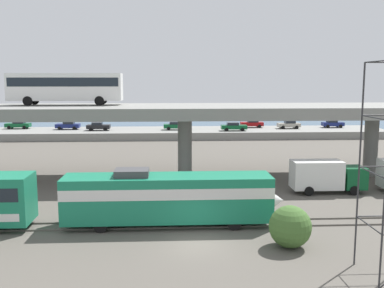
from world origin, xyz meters
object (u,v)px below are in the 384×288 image
transit_bus_on_overpass (66,86)px  train_locomotive (178,196)px  service_truck_west (326,175)px  parked_car_2 (234,126)px  parked_car_5 (68,125)px  parked_car_7 (98,126)px  parked_car_3 (18,125)px  parked_car_6 (289,124)px  parked_car_0 (176,126)px  parked_car_4 (252,123)px  parked_car_1 (333,124)px

transit_bus_on_overpass → train_locomotive: bearing=-56.8°
service_truck_west → parked_car_2: bearing=94.1°
parked_car_5 → parked_car_7: same height
service_truck_west → parked_car_3: service_truck_west is taller
service_truck_west → parked_car_6: size_ratio=1.64×
parked_car_2 → parked_car_5: 30.48m
parked_car_0 → parked_car_4: bearing=12.3°
parked_car_3 → parked_car_6: same height
parked_car_3 → parked_car_6: 50.77m
transit_bus_on_overpass → parked_car_5: (-7.51, 34.38, -7.70)m
parked_car_1 → parked_car_7: size_ratio=0.97×
parked_car_0 → parked_car_3: (-29.53, 3.41, 0.00)m
parked_car_0 → transit_bus_on_overpass: bearing=-110.8°
parked_car_0 → parked_car_6: size_ratio=1.13×
parked_car_5 → train_locomotive: bearing=110.2°
parked_car_1 → parked_car_5: bearing=-179.3°
parked_car_0 → parked_car_2: same height
train_locomotive → parked_car_7: 51.86m
parked_car_3 → parked_car_5: 9.72m
parked_car_1 → parked_car_3: 59.56m
parked_car_0 → parked_car_1: same height
parked_car_2 → parked_car_3: 40.19m
parked_car_2 → parked_car_7: size_ratio=1.11×
parked_car_6 → train_locomotive: bearing=66.8°
parked_car_2 → parked_car_0: bearing=168.1°
parked_car_0 → service_truck_west: bearing=-72.5°
parked_car_0 → parked_car_4: same height
parked_car_2 → parked_car_3: same height
parked_car_2 → service_truck_west: bearing=-85.9°
parked_car_3 → train_locomotive: bearing=118.1°
parked_car_0 → parked_car_5: 20.03m
transit_bus_on_overpass → service_truck_west: transit_bus_on_overpass is taller
parked_car_3 → parked_car_5: size_ratio=1.03×
transit_bus_on_overpass → parked_car_2: (22.73, 30.53, -7.70)m
parked_car_2 → parked_car_3: size_ratio=1.03×
parked_car_4 → parked_car_7: 28.91m
service_truck_west → parked_car_3: (-42.67, 45.09, 0.48)m
parked_car_1 → parked_car_7: (-44.14, -2.57, 0.00)m
parked_car_4 → train_locomotive: bearing=74.0°
parked_car_6 → parked_car_1: bearing=-171.4°
parked_car_0 → parked_car_1: size_ratio=1.17×
parked_car_0 → train_locomotive: bearing=-90.9°
train_locomotive → transit_bus_on_overpass: bearing=123.2°
transit_bus_on_overpass → parked_car_7: 33.34m
parked_car_0 → parked_car_5: (-19.95, 1.69, -0.00)m
train_locomotive → parked_car_5: 55.52m
parked_car_6 → parked_car_3: bearing=-2.8°
parked_car_0 → parked_car_7: (-14.12, -0.30, -0.00)m
transit_bus_on_overpass → parked_car_5: 36.02m
service_truck_west → parked_car_0: (-13.15, 41.67, 0.48)m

